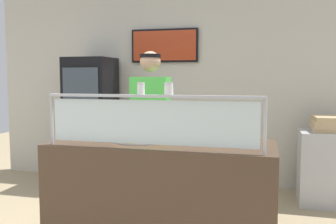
% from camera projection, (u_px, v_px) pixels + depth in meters
% --- Properties ---
extents(ground_plane, '(12.00, 12.00, 0.00)m').
position_uv_depth(ground_plane, '(178.00, 224.00, 3.83)').
color(ground_plane, tan).
rests_on(ground_plane, ground).
extents(shop_rear_unit, '(6.27, 0.13, 2.70)m').
position_uv_depth(shop_rear_unit, '(203.00, 87.00, 5.19)').
color(shop_rear_unit, beige).
rests_on(shop_rear_unit, ground).
extents(serving_counter, '(1.87, 0.78, 0.95)m').
position_uv_depth(serving_counter, '(162.00, 197.00, 3.19)').
color(serving_counter, '#4C3828').
rests_on(serving_counter, ground).
extents(sneeze_guard, '(1.70, 0.06, 0.42)m').
position_uv_depth(sneeze_guard, '(151.00, 115.00, 2.81)').
color(sneeze_guard, '#B2B5BC').
rests_on(sneeze_guard, serving_counter).
extents(pizza_tray, '(0.50, 0.50, 0.04)m').
position_uv_depth(pizza_tray, '(141.00, 139.00, 3.23)').
color(pizza_tray, '#9EA0A8').
rests_on(pizza_tray, serving_counter).
extents(pizza_server, '(0.10, 0.29, 0.01)m').
position_uv_depth(pizza_server, '(142.00, 137.00, 3.20)').
color(pizza_server, '#ADAFB7').
rests_on(pizza_server, pizza_tray).
extents(parmesan_shaker, '(0.06, 0.06, 0.09)m').
position_uv_depth(parmesan_shaker, '(141.00, 89.00, 2.81)').
color(parmesan_shaker, white).
rests_on(parmesan_shaker, sneeze_guard).
extents(pepper_flake_shaker, '(0.07, 0.07, 0.09)m').
position_uv_depth(pepper_flake_shaker, '(169.00, 90.00, 2.76)').
color(pepper_flake_shaker, white).
rests_on(pepper_flake_shaker, sneeze_guard).
extents(worker_figure, '(0.41, 0.50, 1.76)m').
position_uv_depth(worker_figure, '(151.00, 125.00, 3.84)').
color(worker_figure, '#23232D').
rests_on(worker_figure, ground).
extents(drink_fridge, '(0.60, 0.60, 1.76)m').
position_uv_depth(drink_fridge, '(91.00, 122.00, 5.17)').
color(drink_fridge, black).
rests_on(drink_fridge, ground).
extents(prep_shelf, '(0.70, 0.55, 0.86)m').
position_uv_depth(prep_shelf, '(330.00, 168.00, 4.40)').
color(prep_shelf, '#B7BABF').
rests_on(prep_shelf, ground).
extents(pizza_box_stack, '(0.47, 0.45, 0.18)m').
position_uv_depth(pizza_box_stack, '(331.00, 124.00, 4.36)').
color(pizza_box_stack, tan).
rests_on(pizza_box_stack, prep_shelf).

